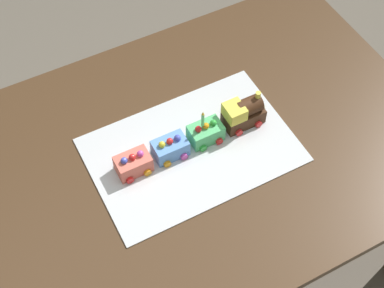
# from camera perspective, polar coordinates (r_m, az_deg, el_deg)

# --- Properties ---
(ground_plane) EXTENTS (8.00, 8.00, 0.00)m
(ground_plane) POSITION_cam_1_polar(r_m,az_deg,el_deg) (2.32, 0.97, -10.62)
(ground_plane) COLOR #6B6054
(dining_table) EXTENTS (1.40, 1.00, 0.74)m
(dining_table) POSITION_cam_1_polar(r_m,az_deg,el_deg) (1.77, 1.26, -2.05)
(dining_table) COLOR #4C331E
(dining_table) RESTS_ON ground
(cake_board) EXTENTS (0.60, 0.40, 0.00)m
(cake_board) POSITION_cam_1_polar(r_m,az_deg,el_deg) (1.67, -0.00, -0.64)
(cake_board) COLOR silver
(cake_board) RESTS_ON dining_table
(cake_locomotive) EXTENTS (0.14, 0.08, 0.12)m
(cake_locomotive) POSITION_cam_1_polar(r_m,az_deg,el_deg) (1.69, 5.25, 3.16)
(cake_locomotive) COLOR #472816
(cake_locomotive) RESTS_ON cake_board
(cake_car_tanker_mint_green) EXTENTS (0.10, 0.08, 0.07)m
(cake_car_tanker_mint_green) POSITION_cam_1_polar(r_m,az_deg,el_deg) (1.66, 1.40, 1.17)
(cake_car_tanker_mint_green) COLOR #59CC7A
(cake_car_tanker_mint_green) RESTS_ON cake_board
(cake_car_gondola_sky_blue) EXTENTS (0.10, 0.08, 0.07)m
(cake_car_gondola_sky_blue) POSITION_cam_1_polar(r_m,az_deg,el_deg) (1.63, -2.24, -0.39)
(cake_car_gondola_sky_blue) COLOR #669EEA
(cake_car_gondola_sky_blue) RESTS_ON cake_board
(cake_car_hopper_coral) EXTENTS (0.10, 0.08, 0.07)m
(cake_car_hopper_coral) POSITION_cam_1_polar(r_m,az_deg,el_deg) (1.61, -6.00, -2.00)
(cake_car_hopper_coral) COLOR #F27260
(cake_car_hopper_coral) RESTS_ON cake_board
(birthday_candle) EXTENTS (0.01, 0.01, 0.06)m
(birthday_candle) POSITION_cam_1_polar(r_m,az_deg,el_deg) (1.60, 1.14, 2.59)
(birthday_candle) COLOR #66D872
(birthday_candle) RESTS_ON cake_car_tanker_mint_green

